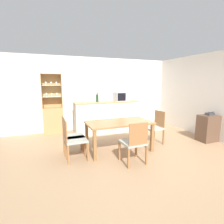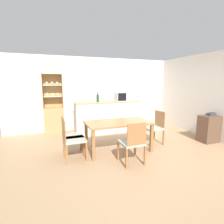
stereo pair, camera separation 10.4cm
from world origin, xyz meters
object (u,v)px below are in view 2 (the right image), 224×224
object	(u,v)px
telephone	(211,114)
dining_chair_head_near	(132,142)
side_cabinet	(209,129)
microwave	(122,97)
dining_chair_side_right_far	(154,127)
dining_chair_side_left_near	(72,139)
wine_bottle	(98,98)
display_cabinet	(54,115)
dining_table	(118,125)
dining_chair_side_left_far	(71,136)

from	to	relation	value
telephone	dining_chair_head_near	bearing A→B (deg)	-169.31
side_cabinet	microwave	bearing A→B (deg)	133.38
dining_chair_side_right_far	microwave	size ratio (longest dim) A/B	1.94
dining_chair_side_left_near	wine_bottle	size ratio (longest dim) A/B	2.90
wine_bottle	display_cabinet	bearing A→B (deg)	160.13
dining_chair_side_right_far	dining_chair_head_near	bearing A→B (deg)	125.64
wine_bottle	dining_table	bearing A→B (deg)	-88.14
dining_chair_side_left_near	telephone	distance (m)	3.87
dining_chair_head_near	dining_chair_side_left_near	bearing A→B (deg)	148.86
dining_chair_side_left_far	side_cabinet	world-z (taller)	dining_chair_side_left_far
dining_chair_head_near	wine_bottle	size ratio (longest dim) A/B	2.90
side_cabinet	dining_table	bearing A→B (deg)	173.92
dining_chair_side_left_near	dining_chair_side_left_far	distance (m)	0.26
display_cabinet	dining_table	bearing A→B (deg)	-56.38
dining_chair_head_near	wine_bottle	xyz separation A→B (m)	(-0.05, 2.43, 0.72)
display_cabinet	telephone	xyz separation A→B (m)	(4.15, -2.42, 0.20)
dining_chair_side_left_far	dining_chair_head_near	size ratio (longest dim) A/B	1.00
microwave	dining_chair_side_left_far	bearing A→B (deg)	-141.42
dining_chair_side_left_far	side_cabinet	distance (m)	3.82
dining_table	telephone	distance (m)	2.74
dining_chair_head_near	dining_chair_side_left_far	bearing A→B (deg)	139.91
microwave	wine_bottle	world-z (taller)	wine_bottle
dining_chair_side_left_near	telephone	xyz separation A→B (m)	(3.85, -0.13, 0.33)
dining_chair_side_left_near	dining_chair_side_right_far	distance (m)	2.27
dining_chair_head_near	wine_bottle	distance (m)	2.54
dining_chair_side_left_near	display_cabinet	bearing A→B (deg)	-174.80
display_cabinet	dining_chair_side_right_far	world-z (taller)	display_cabinet
dining_chair_side_left_far	dining_chair_head_near	distance (m)	1.45
dining_chair_side_left_near	microwave	xyz separation A→B (m)	(1.94, 1.81, 0.74)
dining_chair_side_right_far	telephone	xyz separation A→B (m)	(1.59, -0.40, 0.33)
wine_bottle	side_cabinet	size ratio (longest dim) A/B	0.41
dining_table	wine_bottle	xyz separation A→B (m)	(-0.05, 1.66, 0.54)
dining_chair_side_left_far	dining_chair_side_right_far	distance (m)	2.26
display_cabinet	wine_bottle	size ratio (longest dim) A/B	6.28
dining_table	telephone	size ratio (longest dim) A/B	7.18
dining_table	side_cabinet	bearing A→B (deg)	-6.08
display_cabinet	microwave	world-z (taller)	display_cabinet
microwave	display_cabinet	bearing A→B (deg)	168.01
dining_chair_side_left_near	dining_chair_side_right_far	size ratio (longest dim) A/B	1.00
side_cabinet	display_cabinet	bearing A→B (deg)	149.25
dining_chair_side_left_far	microwave	bearing A→B (deg)	127.94
wine_bottle	telephone	size ratio (longest dim) A/B	1.42
side_cabinet	dining_chair_side_left_far	bearing A→B (deg)	173.80
dining_chair_side_left_far	wine_bottle	size ratio (longest dim) A/B	2.90
dining_chair_head_near	microwave	distance (m)	2.69
side_cabinet	dining_chair_head_near	bearing A→B (deg)	-169.52
display_cabinet	dining_table	distance (m)	2.59
dining_table	microwave	bearing A→B (deg)	64.17
display_cabinet	dining_table	size ratio (longest dim) A/B	1.25
side_cabinet	wine_bottle	bearing A→B (deg)	144.50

